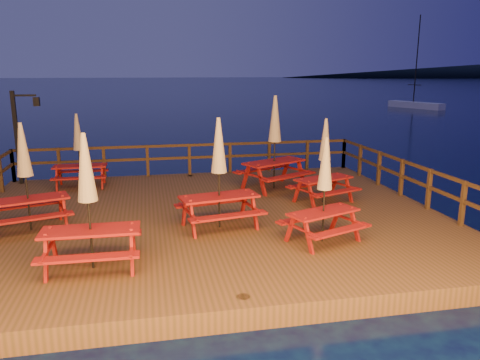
% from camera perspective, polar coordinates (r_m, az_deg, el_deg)
% --- Properties ---
extents(ground, '(500.00, 500.00, 0.00)m').
position_cam_1_polar(ground, '(12.27, -3.98, -5.96)').
color(ground, black).
rests_on(ground, ground).
extents(deck, '(12.00, 10.00, 0.40)m').
position_cam_1_polar(deck, '(12.21, -4.00, -5.07)').
color(deck, '#4B3618').
rests_on(deck, ground).
extents(deck_piles, '(11.44, 9.44, 1.40)m').
position_cam_1_polar(deck_piles, '(12.37, -3.96, -7.27)').
color(deck_piles, '#372711').
rests_on(deck_piles, ground).
extents(railing, '(11.80, 9.75, 1.10)m').
position_cam_1_polar(railing, '(13.66, -5.02, 1.09)').
color(railing, '#372711').
rests_on(railing, deck).
extents(lamp_post, '(0.85, 0.18, 3.00)m').
position_cam_1_polar(lamp_post, '(16.64, -25.11, 5.68)').
color(lamp_post, black).
rests_on(lamp_post, deck).
extents(headland_right, '(230.40, 86.40, 7.00)m').
position_cam_1_polar(headland_right, '(305.09, 27.00, 11.77)').
color(headland_right, black).
rests_on(headland_right, ground).
extents(sailboat, '(3.24, 6.63, 9.84)m').
position_cam_1_polar(sailboat, '(54.45, 20.60, 8.54)').
color(sailboat, white).
rests_on(sailboat, ground).
extents(picnic_table_0, '(2.02, 1.84, 2.35)m').
position_cam_1_polar(picnic_table_0, '(13.13, 10.27, 2.47)').
color(picnic_table_0, maroon).
rests_on(picnic_table_0, deck).
extents(picnic_table_1, '(2.55, 2.39, 2.88)m').
position_cam_1_polar(picnic_table_1, '(14.51, 4.24, 4.77)').
color(picnic_table_1, maroon).
rests_on(picnic_table_1, deck).
extents(picnic_table_2, '(1.96, 1.80, 2.28)m').
position_cam_1_polar(picnic_table_2, '(10.07, 10.26, -1.03)').
color(picnic_table_2, maroon).
rests_on(picnic_table_2, deck).
extents(picnic_table_3, '(1.63, 1.34, 2.32)m').
position_cam_1_polar(picnic_table_3, '(15.52, -19.07, 3.54)').
color(picnic_table_3, maroon).
rests_on(picnic_table_3, deck).
extents(picnic_table_4, '(2.11, 1.91, 2.50)m').
position_cam_1_polar(picnic_table_4, '(11.70, -24.70, 0.52)').
color(picnic_table_4, maroon).
rests_on(picnic_table_4, deck).
extents(picnic_table_5, '(1.82, 1.50, 2.56)m').
position_cam_1_polar(picnic_table_5, '(8.95, -18.03, -2.33)').
color(picnic_table_5, maroon).
rests_on(picnic_table_5, deck).
extents(picnic_table_6, '(2.07, 1.81, 2.60)m').
position_cam_1_polar(picnic_table_6, '(10.78, -2.58, 1.01)').
color(picnic_table_6, maroon).
rests_on(picnic_table_6, deck).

